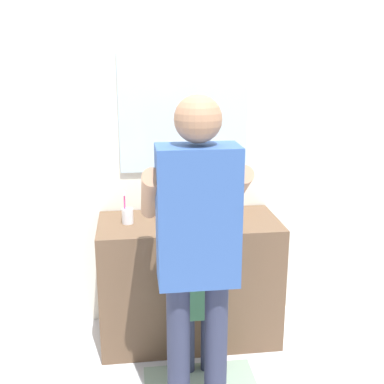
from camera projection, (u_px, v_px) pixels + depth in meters
ground_plane at (195, 361)px, 2.96m from camera, size 14.00×14.00×0.00m
back_wall at (183, 130)px, 3.19m from camera, size 4.40×0.10×2.70m
vanity_cabinet at (189, 280)px, 3.14m from camera, size 1.15×0.54×0.82m
sink_basin at (189, 213)px, 2.99m from camera, size 0.36×0.36×0.11m
faucet at (185, 200)px, 3.19m from camera, size 0.18×0.14×0.18m
toothbrush_cup at (128, 216)px, 2.97m from camera, size 0.07×0.07×0.21m
soap_bottle at (234, 207)px, 3.08m from camera, size 0.06×0.06×0.16m
child_toddler at (198, 297)px, 2.73m from camera, size 0.25×0.25×0.83m
adult_parent at (197, 235)px, 2.28m from camera, size 0.52×0.55×1.67m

